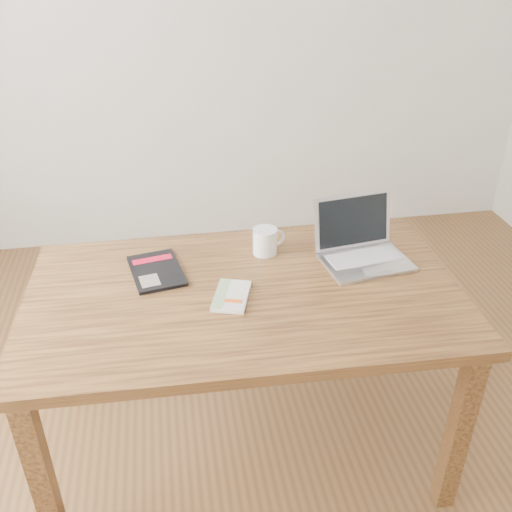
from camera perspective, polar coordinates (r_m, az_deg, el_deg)
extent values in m
plane|color=#55381D|center=(2.36, 2.54, -20.91)|extent=(4.00, 4.00, 0.00)
cube|color=silver|center=(3.48, -4.27, 22.43)|extent=(4.00, 0.04, 2.70)
cube|color=#513318|center=(1.96, -1.15, -4.03)|extent=(1.51, 0.89, 0.04)
cube|color=#513318|center=(2.00, -20.60, -20.24)|extent=(0.07, 0.07, 0.71)
cube|color=#513318|center=(2.12, 19.59, -16.23)|extent=(0.07, 0.07, 0.71)
cube|color=#513318|center=(2.51, -17.83, -7.49)|extent=(0.07, 0.07, 0.71)
cube|color=#513318|center=(2.61, 12.92, -5.04)|extent=(0.07, 0.07, 0.71)
cube|color=beige|center=(1.91, -2.46, -4.03)|extent=(0.16, 0.21, 0.01)
cube|color=white|center=(1.91, -2.46, -4.01)|extent=(0.16, 0.20, 0.01)
cube|color=#7EA271|center=(1.91, -3.53, -3.72)|extent=(0.09, 0.18, 0.00)
cube|color=#D34B0E|center=(1.87, -2.28, -4.52)|extent=(0.06, 0.04, 0.00)
cube|color=black|center=(2.08, -9.92, -1.46)|extent=(0.22, 0.28, 0.01)
cube|color=#A90C25|center=(2.13, -10.34, -0.34)|extent=(0.15, 0.06, 0.00)
cube|color=#7E6F5B|center=(2.01, -10.59, -2.43)|extent=(0.08, 0.09, 0.00)
cube|color=silver|center=(2.13, 10.96, -0.62)|extent=(0.34, 0.26, 0.01)
cube|color=silver|center=(2.15, 10.66, -0.10)|extent=(0.28, 0.15, 0.00)
cube|color=#BCBCC1|center=(2.08, 11.80, -1.31)|extent=(0.10, 0.06, 0.00)
cube|color=silver|center=(2.18, 9.66, 3.50)|extent=(0.31, 0.09, 0.20)
cube|color=black|center=(2.17, 9.72, 3.46)|extent=(0.28, 0.08, 0.18)
cylinder|color=white|center=(2.14, 0.92, 1.49)|extent=(0.09, 0.09, 0.10)
cylinder|color=black|center=(2.12, 0.93, 2.57)|extent=(0.08, 0.08, 0.01)
torus|color=white|center=(2.17, 2.13, 1.81)|extent=(0.07, 0.03, 0.07)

